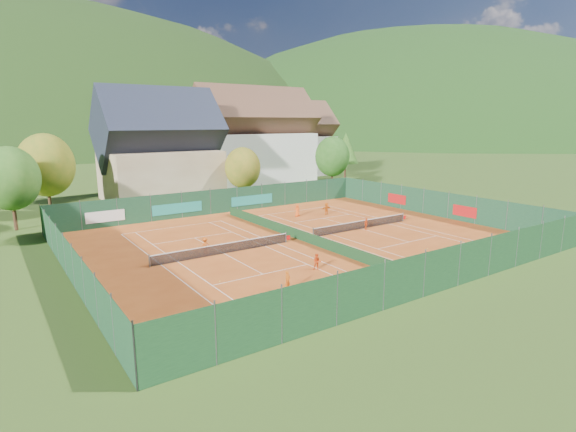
% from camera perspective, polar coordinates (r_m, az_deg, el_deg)
% --- Properties ---
extents(ground, '(600.00, 600.00, 0.00)m').
position_cam_1_polar(ground, '(42.88, 1.51, -3.10)').
color(ground, '#2F4B17').
rests_on(ground, ground).
extents(clay_pad, '(40.00, 32.00, 0.01)m').
position_cam_1_polar(clay_pad, '(42.87, 1.51, -3.07)').
color(clay_pad, '#B24B1A').
rests_on(clay_pad, ground).
extents(court_markings_left, '(11.03, 23.83, 0.00)m').
position_cam_1_polar(court_markings_left, '(38.89, -8.11, -4.75)').
color(court_markings_left, white).
rests_on(court_markings_left, ground).
extents(court_markings_right, '(11.03, 23.83, 0.00)m').
position_cam_1_polar(court_markings_right, '(47.87, 9.30, -1.62)').
color(court_markings_right, white).
rests_on(court_markings_right, ground).
extents(tennis_net_left, '(13.30, 0.10, 1.02)m').
position_cam_1_polar(tennis_net_left, '(38.82, -7.92, -4.01)').
color(tennis_net_left, '#59595B').
rests_on(tennis_net_left, ground).
extents(tennis_net_right, '(13.30, 0.10, 1.02)m').
position_cam_1_polar(tennis_net_right, '(47.86, 9.45, -1.02)').
color(tennis_net_right, '#59595B').
rests_on(tennis_net_right, ground).
extents(court_divider, '(0.03, 28.80, 1.00)m').
position_cam_1_polar(court_divider, '(42.75, 1.52, -2.42)').
color(court_divider, '#123318').
rests_on(court_divider, ground).
extents(fence_north, '(40.00, 0.10, 3.00)m').
position_cam_1_polar(fence_north, '(55.80, -8.55, 1.86)').
color(fence_north, '#153B24').
rests_on(fence_north, ground).
extents(fence_south, '(40.00, 0.04, 3.00)m').
position_cam_1_polar(fence_south, '(31.48, 18.99, -6.48)').
color(fence_south, '#153B1C').
rests_on(fence_south, ground).
extents(fence_west, '(0.04, 32.00, 3.00)m').
position_cam_1_polar(fence_west, '(35.12, -26.06, -5.17)').
color(fence_west, '#14381F').
rests_on(fence_west, ground).
extents(fence_east, '(0.09, 32.00, 3.00)m').
position_cam_1_polar(fence_east, '(56.43, 18.17, 1.52)').
color(fence_east, '#153B24').
rests_on(fence_east, ground).
extents(chalet, '(16.20, 12.00, 16.00)m').
position_cam_1_polar(chalet, '(67.15, -15.97, 7.65)').
color(chalet, beige).
rests_on(chalet, ground).
extents(hotel_block_a, '(21.60, 11.00, 17.25)m').
position_cam_1_polar(hotel_block_a, '(80.45, -4.36, 9.25)').
color(hotel_block_a, silver).
rests_on(hotel_block_a, ground).
extents(hotel_block_b, '(17.28, 10.00, 15.50)m').
position_cam_1_polar(hotel_block_b, '(94.77, 0.61, 9.22)').
color(hotel_block_b, silver).
rests_on(hotel_block_b, ground).
extents(tree_west_front, '(5.72, 5.72, 8.69)m').
position_cam_1_polar(tree_west_front, '(53.86, -31.82, 4.06)').
color(tree_west_front, '#4B2D1A').
rests_on(tree_west_front, ground).
extents(tree_west_mid, '(6.44, 6.44, 9.78)m').
position_cam_1_polar(tree_west_mid, '(60.05, -28.40, 5.70)').
color(tree_west_mid, '#4C321B').
rests_on(tree_west_mid, ground).
extents(tree_center, '(5.01, 5.01, 7.60)m').
position_cam_1_polar(tree_center, '(63.58, -5.78, 6.11)').
color(tree_center, '#4B2E1B').
rests_on(tree_center, ground).
extents(tree_east_front, '(5.72, 5.72, 8.69)m').
position_cam_1_polar(tree_east_front, '(75.34, 5.65, 7.53)').
color(tree_east_front, '#442A18').
rests_on(tree_east_front, ground).
extents(tree_east_mid, '(5.04, 5.04, 9.00)m').
position_cam_1_polar(tree_east_mid, '(87.87, 7.32, 8.54)').
color(tree_east_mid, '#472919').
rests_on(tree_east_mid, ground).
extents(tree_east_back, '(7.15, 7.15, 10.86)m').
position_cam_1_polar(tree_east_back, '(89.20, -0.03, 9.13)').
color(tree_east_back, '#422F17').
rests_on(tree_east_back, ground).
extents(mountain_backdrop, '(820.00, 530.00, 242.00)m').
position_cam_1_polar(mountain_backdrop, '(276.86, -22.82, 0.42)').
color(mountain_backdrop, black).
rests_on(mountain_backdrop, ground).
extents(ball_hopper, '(0.34, 0.34, 0.80)m').
position_cam_1_polar(ball_hopper, '(42.32, 22.56, -3.43)').
color(ball_hopper, slate).
rests_on(ball_hopper, ground).
extents(loose_ball_0, '(0.07, 0.07, 0.07)m').
position_cam_1_polar(loose_ball_0, '(32.39, -8.65, -8.18)').
color(loose_ball_0, '#CCD833').
rests_on(loose_ball_0, ground).
extents(loose_ball_1, '(0.07, 0.07, 0.07)m').
position_cam_1_polar(loose_ball_1, '(41.85, 17.31, -3.95)').
color(loose_ball_1, '#CCD833').
rests_on(loose_ball_1, ground).
extents(loose_ball_2, '(0.07, 0.07, 0.07)m').
position_cam_1_polar(loose_ball_2, '(45.22, 3.01, -2.25)').
color(loose_ball_2, '#CCD833').
rests_on(loose_ball_2, ground).
extents(player_left_near, '(0.57, 0.45, 1.37)m').
position_cam_1_polar(player_left_near, '(30.19, -0.05, -8.23)').
color(player_left_near, '#CD5B12').
rests_on(player_left_near, ground).
extents(player_left_mid, '(0.80, 0.78, 1.30)m').
position_cam_1_polar(player_left_mid, '(34.26, 3.70, -5.84)').
color(player_left_mid, '#D84313').
rests_on(player_left_mid, ground).
extents(player_left_far, '(0.95, 0.56, 1.46)m').
position_cam_1_polar(player_left_far, '(38.91, -10.49, -3.72)').
color(player_left_far, '#CF5112').
rests_on(player_left_far, ground).
extents(player_right_near, '(0.83, 0.63, 1.31)m').
position_cam_1_polar(player_right_near, '(47.35, 9.89, -0.99)').
color(player_right_near, '#ED5215').
rests_on(player_right_near, ground).
extents(player_right_far_a, '(0.83, 0.64, 1.50)m').
position_cam_1_polar(player_right_far_a, '(53.27, 1.18, 0.72)').
color(player_right_far_a, '#E95514').
rests_on(player_right_far_a, ground).
extents(player_right_far_b, '(1.40, 0.54, 1.48)m').
position_cam_1_polar(player_right_far_b, '(54.56, 4.89, 0.94)').
color(player_right_far_b, orange).
rests_on(player_right_far_b, ground).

